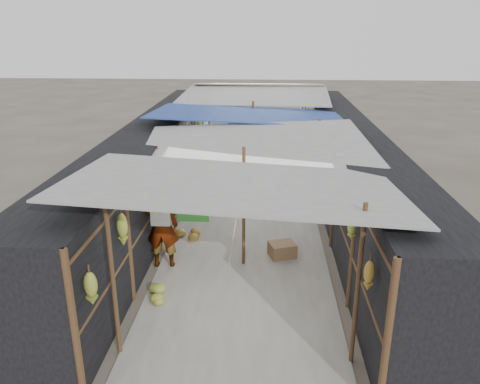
% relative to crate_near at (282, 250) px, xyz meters
% --- Properties ---
extents(ground, '(80.00, 80.00, 0.00)m').
position_rel_crate_near_xyz_m(ground, '(-0.84, -3.40, -0.17)').
color(ground, '#6B6356').
rests_on(ground, ground).
extents(aisle_slab, '(3.60, 16.00, 0.02)m').
position_rel_crate_near_xyz_m(aisle_slab, '(-0.84, 3.10, -0.16)').
color(aisle_slab, '#9E998E').
rests_on(aisle_slab, ground).
extents(stall_left, '(1.40, 15.00, 2.30)m').
position_rel_crate_near_xyz_m(stall_left, '(-3.54, 3.10, 0.98)').
color(stall_left, black).
rests_on(stall_left, ground).
extents(stall_right, '(1.40, 15.00, 2.30)m').
position_rel_crate_near_xyz_m(stall_right, '(1.86, 3.10, 0.98)').
color(stall_right, black).
rests_on(stall_right, ground).
extents(crate_near, '(0.67, 0.60, 0.33)m').
position_rel_crate_near_xyz_m(crate_near, '(0.00, 0.00, 0.00)').
color(crate_near, '#95714C').
rests_on(crate_near, ground).
extents(crate_mid, '(0.63, 0.58, 0.31)m').
position_rel_crate_near_xyz_m(crate_mid, '(-0.30, 2.83, -0.01)').
color(crate_mid, '#95714C').
rests_on(crate_mid, ground).
extents(crate_back, '(0.52, 0.47, 0.27)m').
position_rel_crate_near_xyz_m(crate_back, '(-2.10, 5.87, -0.03)').
color(crate_back, '#95714C').
rests_on(crate_back, ground).
extents(black_basin, '(0.60, 0.60, 0.18)m').
position_rel_crate_near_xyz_m(black_basin, '(0.78, 2.74, -0.08)').
color(black_basin, black).
rests_on(black_basin, ground).
extents(vendor_elderly, '(0.69, 0.46, 1.87)m').
position_rel_crate_near_xyz_m(vendor_elderly, '(-2.54, -0.56, 0.77)').
color(vendor_elderly, silver).
rests_on(vendor_elderly, ground).
extents(shopper_blue, '(0.92, 0.76, 1.73)m').
position_rel_crate_near_xyz_m(shopper_blue, '(-1.54, 2.85, 0.70)').
color(shopper_blue, '#1E3C97').
rests_on(shopper_blue, ground).
extents(vendor_seated, '(0.51, 0.72, 1.00)m').
position_rel_crate_near_xyz_m(vendor_seated, '(0.86, 5.23, 0.34)').
color(vendor_seated, '#45403C').
rests_on(vendor_seated, ground).
extents(market_canopy, '(5.62, 15.20, 2.77)m').
position_rel_crate_near_xyz_m(market_canopy, '(-0.81, 3.44, 2.24)').
color(market_canopy, brown).
rests_on(market_canopy, ground).
extents(hanging_bananas, '(3.95, 14.15, 0.85)m').
position_rel_crate_near_xyz_m(hanging_bananas, '(-0.95, 3.10, 1.50)').
color(hanging_bananas, olive).
rests_on(hanging_bananas, ground).
extents(floor_bananas, '(3.72, 10.37, 0.35)m').
position_rel_crate_near_xyz_m(floor_bananas, '(-1.37, 4.24, -0.02)').
color(floor_bananas, '#AF852D').
rests_on(floor_bananas, ground).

